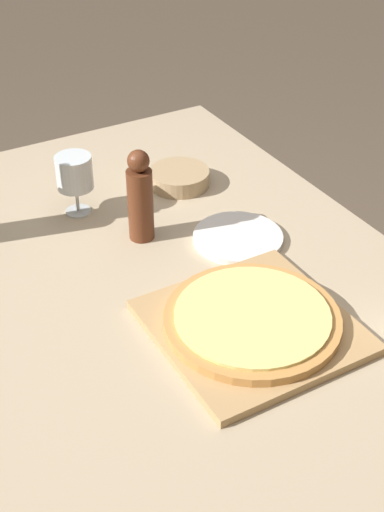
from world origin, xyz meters
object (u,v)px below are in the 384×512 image
(pepper_mill, at_px, (140,198))
(small_bowl, at_px, (179,178))
(wine_glass, at_px, (74,174))
(pizza, at_px, (252,318))

(pepper_mill, bearing_deg, small_bowl, 41.42)
(pepper_mill, distance_m, wine_glass, 0.19)
(pepper_mill, xyz_separation_m, small_bowl, (0.19, 0.17, -0.08))
(pepper_mill, xyz_separation_m, wine_glass, (-0.09, 0.17, 0.00))
(pizza, height_order, pepper_mill, pepper_mill)
(pepper_mill, bearing_deg, pizza, -84.16)
(pizza, height_order, small_bowl, pizza)
(pizza, bearing_deg, wine_glass, 102.61)
(pizza, relative_size, wine_glass, 2.27)
(pepper_mill, height_order, small_bowl, pepper_mill)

